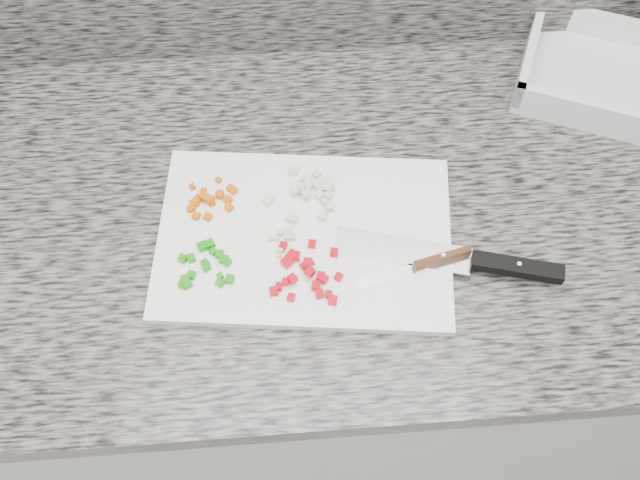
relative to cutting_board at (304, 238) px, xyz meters
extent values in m
cube|color=silver|center=(0.01, 0.06, -0.48)|extent=(3.92, 0.62, 0.86)
cube|color=#625D56|center=(0.01, 0.06, -0.03)|extent=(3.96, 0.64, 0.04)
cube|color=white|center=(0.00, 0.00, 0.00)|extent=(0.43, 0.31, 0.01)
cube|color=#D05604|center=(-0.13, 0.04, 0.01)|extent=(0.01, 0.01, 0.01)
cube|color=#D05604|center=(-0.14, 0.07, 0.02)|extent=(0.01, 0.01, 0.01)
cube|color=#D05604|center=(-0.16, 0.05, 0.01)|extent=(0.01, 0.01, 0.01)
cube|color=#D05604|center=(-0.11, 0.07, 0.01)|extent=(0.01, 0.01, 0.01)
cube|color=#D05604|center=(-0.12, 0.10, 0.01)|extent=(0.01, 0.01, 0.01)
cube|color=#D05604|center=(-0.15, 0.05, 0.01)|extent=(0.01, 0.01, 0.01)
cube|color=#D05604|center=(-0.10, 0.05, 0.01)|extent=(0.01, 0.01, 0.01)
cube|color=#D05604|center=(-0.15, 0.09, 0.01)|extent=(0.01, 0.01, 0.01)
cube|color=#D05604|center=(-0.09, 0.08, 0.01)|extent=(0.01, 0.01, 0.01)
cube|color=#D05604|center=(-0.14, 0.07, 0.01)|extent=(0.01, 0.01, 0.01)
cube|color=#D05604|center=(-0.11, 0.07, 0.01)|extent=(0.01, 0.01, 0.01)
cube|color=#D05604|center=(-0.13, 0.06, 0.02)|extent=(0.01, 0.01, 0.01)
cube|color=#D05604|center=(-0.15, 0.04, 0.01)|extent=(0.01, 0.01, 0.01)
cube|color=#D05604|center=(-0.10, 0.06, 0.01)|extent=(0.01, 0.01, 0.01)
cube|color=#D05604|center=(-0.15, 0.06, 0.01)|extent=(0.01, 0.01, 0.01)
cube|color=#D05604|center=(-0.13, 0.06, 0.01)|extent=(0.01, 0.01, 0.01)
cube|color=#D05604|center=(-0.10, 0.08, 0.01)|extent=(0.01, 0.01, 0.01)
cube|color=#D05604|center=(-0.14, 0.08, 0.01)|extent=(0.01, 0.01, 0.01)
cube|color=beige|center=(0.01, 0.09, 0.01)|extent=(0.02, 0.02, 0.01)
cube|color=beige|center=(0.03, 0.05, 0.01)|extent=(0.01, 0.01, 0.01)
cube|color=beige|center=(0.03, 0.03, 0.01)|extent=(0.01, 0.01, 0.01)
cube|color=beige|center=(0.02, 0.09, 0.01)|extent=(0.01, 0.01, 0.01)
cube|color=beige|center=(0.04, 0.06, 0.01)|extent=(0.01, 0.01, 0.01)
cube|color=beige|center=(0.01, 0.09, 0.01)|extent=(0.01, 0.01, 0.01)
cube|color=beige|center=(-0.05, 0.05, 0.01)|extent=(0.01, 0.01, 0.01)
cube|color=beige|center=(-0.01, 0.10, 0.01)|extent=(0.01, 0.01, 0.01)
cube|color=beige|center=(0.00, 0.07, 0.01)|extent=(0.01, 0.01, 0.01)
cube|color=beige|center=(0.03, 0.07, 0.01)|extent=(0.02, 0.02, 0.01)
cube|color=beige|center=(0.03, 0.06, 0.01)|extent=(0.02, 0.02, 0.01)
cube|color=beige|center=(-0.01, 0.06, 0.02)|extent=(0.02, 0.02, 0.01)
cube|color=beige|center=(0.00, 0.07, 0.02)|extent=(0.01, 0.01, 0.01)
cube|color=beige|center=(-0.02, 0.03, 0.01)|extent=(0.02, 0.02, 0.01)
cube|color=beige|center=(-0.01, 0.07, 0.02)|extent=(0.02, 0.02, 0.01)
cube|color=beige|center=(-0.01, 0.02, 0.01)|extent=(0.01, 0.01, 0.01)
cube|color=beige|center=(0.03, 0.07, 0.01)|extent=(0.01, 0.01, 0.01)
cube|color=beige|center=(0.04, 0.04, 0.01)|extent=(0.01, 0.01, 0.01)
cube|color=beige|center=(-0.04, 0.06, 0.01)|extent=(0.01, 0.01, 0.01)
cube|color=beige|center=(0.01, 0.08, 0.01)|extent=(0.02, 0.02, 0.01)
cube|color=beige|center=(0.04, 0.07, 0.01)|extent=(0.02, 0.02, 0.01)
cube|color=beige|center=(0.04, 0.08, 0.01)|extent=(0.01, 0.01, 0.01)
cube|color=beige|center=(0.01, 0.07, 0.01)|extent=(0.02, 0.02, 0.01)
cube|color=beige|center=(0.01, 0.06, 0.02)|extent=(0.01, 0.01, 0.01)
cube|color=#167E0B|center=(-0.10, -0.06, 0.01)|extent=(0.01, 0.01, 0.01)
cube|color=#167E0B|center=(-0.13, -0.01, 0.01)|extent=(0.01, 0.01, 0.01)
cube|color=#167E0B|center=(-0.15, -0.03, 0.01)|extent=(0.01, 0.01, 0.01)
cube|color=#167E0B|center=(-0.11, -0.07, 0.01)|extent=(0.01, 0.01, 0.01)
cube|color=#167E0B|center=(-0.12, -0.02, 0.01)|extent=(0.01, 0.01, 0.01)
cube|color=#167E0B|center=(-0.16, -0.06, 0.01)|extent=(0.02, 0.02, 0.01)
cube|color=#167E0B|center=(-0.16, -0.06, 0.01)|extent=(0.01, 0.01, 0.01)
cube|color=#167E0B|center=(-0.13, -0.03, 0.01)|extent=(0.01, 0.01, 0.01)
cube|color=#167E0B|center=(-0.11, -0.06, 0.01)|extent=(0.01, 0.01, 0.01)
cube|color=#167E0B|center=(-0.16, -0.06, 0.01)|extent=(0.01, 0.01, 0.01)
cube|color=#167E0B|center=(-0.11, -0.03, 0.01)|extent=(0.01, 0.01, 0.01)
cube|color=#167E0B|center=(-0.14, -0.01, 0.01)|extent=(0.01, 0.01, 0.01)
cube|color=#167E0B|center=(-0.13, -0.04, 0.01)|extent=(0.01, 0.01, 0.01)
cube|color=#167E0B|center=(-0.16, -0.03, 0.01)|extent=(0.01, 0.01, 0.01)
cube|color=#167E0B|center=(-0.16, -0.06, 0.01)|extent=(0.01, 0.01, 0.01)
cube|color=#167E0B|center=(-0.11, -0.04, 0.01)|extent=(0.01, 0.01, 0.01)
cube|color=#167E0B|center=(-0.11, -0.02, 0.01)|extent=(0.01, 0.01, 0.01)
cube|color=#167E0B|center=(-0.15, -0.05, 0.01)|extent=(0.01, 0.01, 0.01)
cube|color=#BE0212|center=(0.01, -0.08, 0.01)|extent=(0.01, 0.01, 0.01)
cube|color=#BE0212|center=(0.01, -0.09, 0.01)|extent=(0.01, 0.01, 0.01)
cube|color=#BE0212|center=(-0.01, -0.03, 0.01)|extent=(0.01, 0.01, 0.01)
cube|color=#BE0212|center=(-0.03, -0.04, 0.01)|extent=(0.02, 0.02, 0.01)
cube|color=#BE0212|center=(0.04, -0.03, 0.01)|extent=(0.01, 0.01, 0.01)
cube|color=#BE0212|center=(-0.02, -0.04, 0.01)|extent=(0.01, 0.01, 0.01)
cube|color=#BE0212|center=(0.02, -0.07, 0.01)|extent=(0.01, 0.01, 0.01)
cube|color=#BE0212|center=(-0.02, -0.09, 0.01)|extent=(0.01, 0.01, 0.01)
cube|color=#BE0212|center=(-0.03, -0.02, 0.01)|extent=(0.01, 0.01, 0.01)
cube|color=#BE0212|center=(0.03, -0.10, 0.01)|extent=(0.01, 0.01, 0.01)
cube|color=#BE0212|center=(0.00, -0.04, 0.01)|extent=(0.01, 0.01, 0.01)
cube|color=#BE0212|center=(0.04, -0.07, 0.01)|extent=(0.01, 0.01, 0.01)
cube|color=#BE0212|center=(-0.03, -0.07, 0.01)|extent=(0.01, 0.01, 0.01)
cube|color=#BE0212|center=(0.01, -0.02, 0.01)|extent=(0.01, 0.01, 0.01)
cube|color=#BE0212|center=(-0.04, -0.08, 0.01)|extent=(0.01, 0.01, 0.01)
cube|color=#BE0212|center=(0.02, -0.07, 0.01)|extent=(0.01, 0.01, 0.01)
cube|color=#BE0212|center=(0.00, -0.05, 0.02)|extent=(0.01, 0.01, 0.01)
cube|color=#BE0212|center=(-0.02, -0.07, 0.02)|extent=(0.01, 0.01, 0.01)
cube|color=#BE0212|center=(0.03, -0.09, 0.01)|extent=(0.01, 0.01, 0.01)
cube|color=#BE0212|center=(-0.04, -0.08, 0.01)|extent=(0.01, 0.01, 0.01)
cube|color=#BE0212|center=(0.00, -0.06, 0.02)|extent=(0.02, 0.02, 0.01)
cube|color=#BE0212|center=(-0.02, -0.03, 0.01)|extent=(0.02, 0.02, 0.01)
cube|color=#BE0212|center=(0.00, -0.05, 0.01)|extent=(0.01, 0.01, 0.01)
cube|color=beige|center=(-0.02, -0.03, 0.01)|extent=(0.01, 0.01, 0.01)
cube|color=beige|center=(-0.02, 0.00, 0.01)|extent=(0.01, 0.01, 0.01)
cube|color=beige|center=(-0.04, -0.03, 0.01)|extent=(0.01, 0.01, 0.00)
cube|color=beige|center=(-0.02, -0.03, 0.01)|extent=(0.01, 0.01, 0.01)
cube|color=beige|center=(-0.03, 0.00, 0.01)|extent=(0.01, 0.01, 0.01)
cube|color=beige|center=(-0.02, 0.00, 0.01)|extent=(0.01, 0.01, 0.01)
cube|color=beige|center=(-0.02, 0.01, 0.01)|extent=(0.01, 0.01, 0.01)
cube|color=beige|center=(-0.03, 0.01, 0.01)|extent=(0.01, 0.01, 0.01)
cube|color=beige|center=(-0.03, -0.02, 0.01)|extent=(0.01, 0.01, 0.01)
cube|color=beige|center=(-0.02, 0.00, 0.01)|extent=(0.01, 0.01, 0.01)
cube|color=beige|center=(-0.04, 0.00, 0.01)|extent=(0.01, 0.01, 0.01)
cube|color=beige|center=(-0.05, 0.00, 0.01)|extent=(0.01, 0.01, 0.01)
cube|color=silver|center=(0.13, -0.03, 0.01)|extent=(0.19, 0.09, 0.00)
cube|color=black|center=(0.28, -0.07, 0.01)|extent=(0.12, 0.05, 0.02)
cylinder|color=silver|center=(0.28, -0.07, 0.02)|extent=(0.01, 0.01, 0.00)
cube|color=silver|center=(0.10, -0.07, 0.01)|extent=(0.08, 0.03, 0.00)
cube|color=#492612|center=(0.18, -0.05, 0.01)|extent=(0.08, 0.03, 0.02)
cylinder|color=silver|center=(0.18, -0.05, 0.02)|extent=(0.01, 0.01, 0.00)
cube|color=silver|center=(0.49, 0.24, 0.00)|extent=(0.33, 0.29, 0.01)
cube|color=silver|center=(0.52, 0.32, 0.03)|extent=(0.26, 0.12, 0.04)
cube|color=silver|center=(0.45, 0.15, 0.03)|extent=(0.26, 0.12, 0.04)
cube|color=silver|center=(0.37, 0.29, 0.03)|extent=(0.09, 0.19, 0.04)
camera|label=1|loc=(-0.01, -0.47, 0.85)|focal=40.00mm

